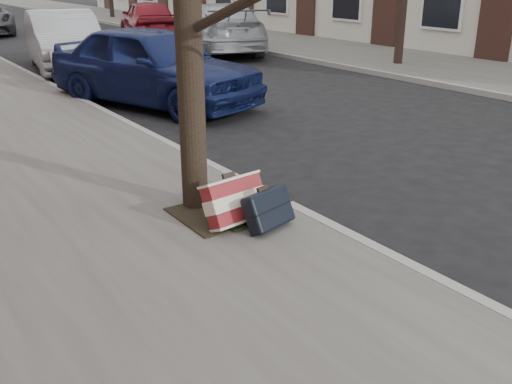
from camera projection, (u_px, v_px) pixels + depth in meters
ground at (442, 218)px, 5.98m from camera, size 120.00×120.00×0.00m
far_sidewalk at (248, 37)px, 21.57m from camera, size 4.00×70.00×0.12m
dirt_patch at (220, 213)px, 5.77m from camera, size 0.85×0.85×0.02m
suitcase_red at (235, 201)px, 5.46m from camera, size 0.65×0.40×0.48m
suitcase_navy at (268, 209)px, 5.38m from camera, size 0.57×0.41×0.41m
car_near_front at (154, 65)px, 10.74m from camera, size 3.16×4.77×1.51m
car_near_mid at (65, 41)px, 14.56m from camera, size 2.30×4.69×1.48m
car_far_front at (220, 28)px, 17.85m from camera, size 3.72×5.57×1.50m
car_far_back at (148, 19)px, 21.26m from camera, size 2.80×4.55×1.45m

